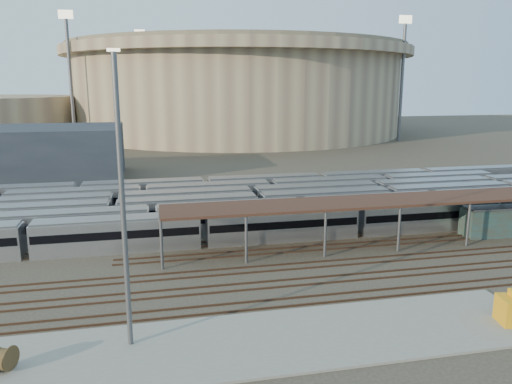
% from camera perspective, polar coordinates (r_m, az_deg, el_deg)
% --- Properties ---
extents(ground, '(420.00, 420.00, 0.00)m').
position_cam_1_polar(ground, '(51.00, -1.47, -8.61)').
color(ground, '#383026').
rests_on(ground, ground).
extents(apron, '(50.00, 9.00, 0.20)m').
position_cam_1_polar(apron, '(36.81, -4.87, -17.24)').
color(apron, gray).
rests_on(apron, ground).
extents(subway_trains, '(127.19, 23.90, 3.60)m').
position_cam_1_polar(subway_trains, '(67.69, -6.01, -1.77)').
color(subway_trains, silver).
rests_on(subway_trains, ground).
extents(inspection_shed, '(60.30, 6.00, 5.30)m').
position_cam_1_polar(inspection_shed, '(60.90, 18.53, -0.87)').
color(inspection_shed, '#545459').
rests_on(inspection_shed, ground).
extents(empty_tracks, '(170.00, 9.62, 0.18)m').
position_cam_1_polar(empty_tracks, '(46.42, -0.28, -10.67)').
color(empty_tracks, '#4C3323').
rests_on(empty_tracks, ground).
extents(stadium, '(124.00, 124.00, 32.50)m').
position_cam_1_polar(stadium, '(189.84, -2.06, 11.84)').
color(stadium, tan).
rests_on(stadium, ground).
extents(service_building, '(42.00, 20.00, 10.00)m').
position_cam_1_polar(service_building, '(105.92, -26.53, 3.89)').
color(service_building, '#1E232D').
rests_on(service_building, ground).
extents(floodlight_0, '(4.00, 1.00, 38.40)m').
position_cam_1_polar(floodlight_0, '(158.22, -20.47, 12.49)').
color(floodlight_0, '#545459').
rests_on(floodlight_0, ground).
extents(floodlight_2, '(4.00, 1.00, 38.40)m').
position_cam_1_polar(floodlight_2, '(166.65, 16.37, 12.72)').
color(floodlight_2, '#545459').
rests_on(floodlight_2, ground).
extents(floodlight_3, '(4.00, 1.00, 38.40)m').
position_cam_1_polar(floodlight_3, '(206.80, -12.93, 12.74)').
color(floodlight_3, '#545459').
rests_on(floodlight_3, ground).
extents(cable_reel_west, '(1.49, 1.86, 1.63)m').
position_cam_1_polar(cable_reel_west, '(37.24, -26.92, -16.67)').
color(cable_reel_west, brown).
rests_on(cable_reel_west, apron).
extents(yard_light_pole, '(0.81, 0.36, 20.16)m').
position_cam_1_polar(yard_light_pole, '(34.30, -15.00, -1.36)').
color(yard_light_pole, '#545459').
rests_on(yard_light_pole, apron).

